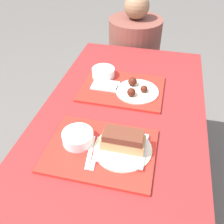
# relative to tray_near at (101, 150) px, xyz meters

# --- Properties ---
(ground_plane) EXTENTS (12.00, 12.00, 0.00)m
(ground_plane) POSITION_rel_tray_near_xyz_m (0.03, 0.18, -0.79)
(ground_plane) COLOR #605B56
(picnic_table) EXTENTS (0.78, 1.56, 0.78)m
(picnic_table) POSITION_rel_tray_near_xyz_m (0.03, 0.18, -0.12)
(picnic_table) COLOR maroon
(picnic_table) RESTS_ON ground_plane
(picnic_bench_far) EXTENTS (0.74, 0.28, 0.44)m
(picnic_bench_far) POSITION_rel_tray_near_xyz_m (0.03, 1.18, -0.42)
(picnic_bench_far) COLOR maroon
(picnic_bench_far) RESTS_ON ground_plane
(tray_near) EXTENTS (0.43, 0.32, 0.01)m
(tray_near) POSITION_rel_tray_near_xyz_m (0.00, 0.00, 0.00)
(tray_near) COLOR red
(tray_near) RESTS_ON picnic_table
(tray_far) EXTENTS (0.43, 0.32, 0.01)m
(tray_far) POSITION_rel_tray_near_xyz_m (-0.00, 0.44, 0.00)
(tray_far) COLOR red
(tray_far) RESTS_ON picnic_table
(bowl_coleslaw_near) EXTENTS (0.13, 0.13, 0.05)m
(bowl_coleslaw_near) POSITION_rel_tray_near_xyz_m (-0.10, 0.02, 0.03)
(bowl_coleslaw_near) COLOR white
(bowl_coleslaw_near) RESTS_ON tray_near
(brisket_sandwich_plate) EXTENTS (0.23, 0.23, 0.09)m
(brisket_sandwich_plate) POSITION_rel_tray_near_xyz_m (0.09, 0.02, 0.04)
(brisket_sandwich_plate) COLOR beige
(brisket_sandwich_plate) RESTS_ON tray_near
(plastic_fork_near) EXTENTS (0.04, 0.17, 0.00)m
(plastic_fork_near) POSITION_rel_tray_near_xyz_m (-0.04, -0.03, 0.01)
(plastic_fork_near) COLOR white
(plastic_fork_near) RESTS_ON tray_near
(plastic_knife_near) EXTENTS (0.03, 0.17, 0.00)m
(plastic_knife_near) POSITION_rel_tray_near_xyz_m (-0.01, -0.03, 0.01)
(plastic_knife_near) COLOR white
(plastic_knife_near) RESTS_ON tray_near
(condiment_packet) EXTENTS (0.04, 0.03, 0.01)m
(condiment_packet) POSITION_rel_tray_near_xyz_m (0.02, 0.07, 0.01)
(condiment_packet) COLOR #3F3F47
(condiment_packet) RESTS_ON tray_near
(bowl_coleslaw_far) EXTENTS (0.13, 0.13, 0.05)m
(bowl_coleslaw_far) POSITION_rel_tray_near_xyz_m (-0.13, 0.53, 0.03)
(bowl_coleslaw_far) COLOR white
(bowl_coleslaw_far) RESTS_ON tray_far
(wings_plate_far) EXTENTS (0.22, 0.22, 0.05)m
(wings_plate_far) POSITION_rel_tray_near_xyz_m (0.07, 0.42, 0.02)
(wings_plate_far) COLOR beige
(wings_plate_far) RESTS_ON tray_far
(napkin_far) EXTENTS (0.14, 0.10, 0.01)m
(napkin_far) POSITION_rel_tray_near_xyz_m (-0.09, 0.44, 0.01)
(napkin_far) COLOR white
(napkin_far) RESTS_ON tray_far
(person_seated_across) EXTENTS (0.40, 0.40, 0.64)m
(person_seated_across) POSITION_rel_tray_near_xyz_m (-0.05, 1.18, -0.09)
(person_seated_across) COLOR brown
(person_seated_across) RESTS_ON picnic_bench_far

